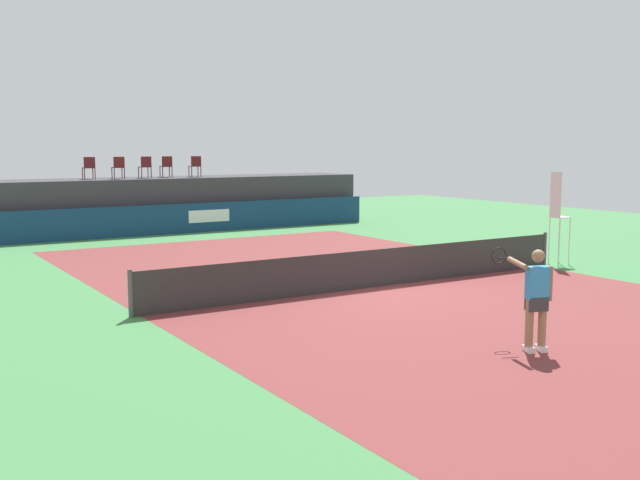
# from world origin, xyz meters

# --- Properties ---
(ground_plane) EXTENTS (48.00, 48.00, 0.00)m
(ground_plane) POSITION_xyz_m (0.00, 3.00, 0.00)
(ground_plane) COLOR #3D7A42
(court_inner) EXTENTS (12.00, 22.00, 0.00)m
(court_inner) POSITION_xyz_m (0.00, 0.00, 0.00)
(court_inner) COLOR maroon
(court_inner) RESTS_ON ground
(sponsor_wall) EXTENTS (18.00, 0.22, 1.20)m
(sponsor_wall) POSITION_xyz_m (0.01, 13.50, 0.60)
(sponsor_wall) COLOR navy
(sponsor_wall) RESTS_ON ground
(spectator_platform) EXTENTS (18.00, 2.80, 2.20)m
(spectator_platform) POSITION_xyz_m (0.00, 15.30, 1.10)
(spectator_platform) COLOR #38383D
(spectator_platform) RESTS_ON ground
(spectator_chair_far_left) EXTENTS (0.47, 0.47, 0.89)m
(spectator_chair_far_left) POSITION_xyz_m (-2.93, 15.06, 2.69)
(spectator_chair_far_left) COLOR #561919
(spectator_chair_far_left) RESTS_ON spectator_platform
(spectator_chair_left) EXTENTS (0.47, 0.47, 0.89)m
(spectator_chair_left) POSITION_xyz_m (-1.79, 14.95, 2.69)
(spectator_chair_left) COLOR #561919
(spectator_chair_left) RESTS_ON spectator_platform
(spectator_chair_center) EXTENTS (0.44, 0.44, 0.89)m
(spectator_chair_center) POSITION_xyz_m (-0.62, 15.13, 2.69)
(spectator_chair_center) COLOR #561919
(spectator_chair_center) RESTS_ON spectator_platform
(spectator_chair_right) EXTENTS (0.47, 0.47, 0.89)m
(spectator_chair_right) POSITION_xyz_m (0.37, 15.34, 2.69)
(spectator_chair_right) COLOR #561919
(spectator_chair_right) RESTS_ON spectator_platform
(spectator_chair_far_right) EXTENTS (0.48, 0.48, 0.89)m
(spectator_chair_far_right) POSITION_xyz_m (1.58, 15.10, 2.69)
(spectator_chair_far_right) COLOR #561919
(spectator_chair_far_right) RESTS_ON spectator_platform
(umpire_chair) EXTENTS (0.49, 0.49, 2.76)m
(umpire_chair) POSITION_xyz_m (6.71, 0.01, 1.59)
(umpire_chair) COLOR white
(umpire_chair) RESTS_ON ground
(tennis_net) EXTENTS (12.40, 0.02, 0.95)m
(tennis_net) POSITION_xyz_m (0.00, 0.00, 0.47)
(tennis_net) COLOR #2D2D2D
(tennis_net) RESTS_ON ground
(net_post_near) EXTENTS (0.10, 0.10, 1.00)m
(net_post_near) POSITION_xyz_m (-6.20, 0.00, 0.50)
(net_post_near) COLOR #4C4C51
(net_post_near) RESTS_ON ground
(net_post_far) EXTENTS (0.10, 0.10, 1.00)m
(net_post_far) POSITION_xyz_m (6.20, 0.00, 0.50)
(net_post_far) COLOR #4C4C51
(net_post_far) RESTS_ON ground
(tennis_player) EXTENTS (0.55, 1.25, 1.77)m
(tennis_player) POSITION_xyz_m (-1.14, -6.17, 0.96)
(tennis_player) COLOR white
(tennis_player) RESTS_ON court_inner
(tennis_ball) EXTENTS (0.07, 0.07, 0.07)m
(tennis_ball) POSITION_xyz_m (4.72, 2.55, 0.04)
(tennis_ball) COLOR #D8EA33
(tennis_ball) RESTS_ON court_inner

